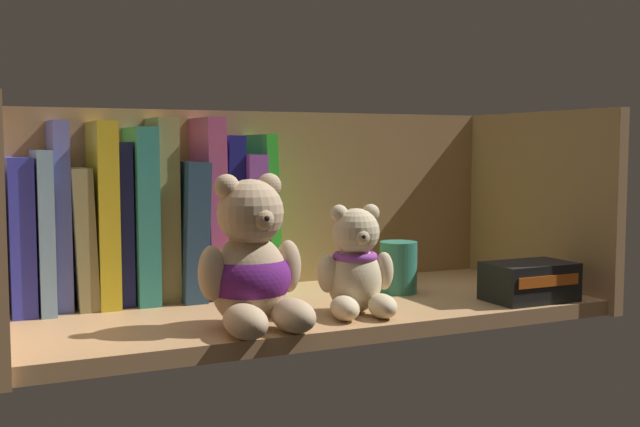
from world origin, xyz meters
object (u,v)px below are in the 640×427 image
(book_3, at_px, (79,237))
(pillar_candle, at_px, (398,267))
(book_8, at_px, (185,229))
(small_product_box, at_px, (529,281))
(book_7, at_px, (162,209))
(book_11, at_px, (244,223))
(book_0, at_px, (19,234))
(book_5, at_px, (120,222))
(book_6, at_px, (139,214))
(book_10, at_px, (225,215))
(book_9, at_px, (207,207))
(teddy_bear_smaller, at_px, (356,267))
(book_4, at_px, (101,213))
(book_12, at_px, (260,213))
(teddy_bear_larger, at_px, (251,268))
(book_1, at_px, (41,230))
(book_2, at_px, (59,214))

(book_3, xyz_separation_m, pillar_candle, (0.42, -0.11, -0.05))
(book_8, distance_m, small_product_box, 0.47)
(book_7, relative_size, book_11, 1.25)
(book_0, xyz_separation_m, book_5, (0.13, 0.00, 0.01))
(book_5, xyz_separation_m, book_6, (0.03, 0.00, 0.01))
(book_10, xyz_separation_m, book_11, (0.03, 0.00, -0.01))
(book_5, bearing_deg, book_6, 0.00)
(book_8, xyz_separation_m, book_9, (0.03, 0.00, 0.03))
(teddy_bear_smaller, bearing_deg, book_7, 133.48)
(book_7, distance_m, book_10, 0.09)
(book_0, distance_m, book_10, 0.27)
(small_product_box, bearing_deg, book_6, 154.20)
(book_4, bearing_deg, book_9, 0.00)
(book_12, relative_size, small_product_box, 1.93)
(book_0, height_order, teddy_bear_larger, book_0)
(book_4, height_order, book_12, book_4)
(book_5, xyz_separation_m, book_10, (0.15, 0.00, 0.00))
(book_4, height_order, book_5, book_4)
(book_1, distance_m, book_2, 0.03)
(teddy_bear_smaller, bearing_deg, book_9, 122.51)
(book_8, xyz_separation_m, book_11, (0.09, 0.00, 0.00))
(book_1, bearing_deg, book_11, 0.00)
(book_8, bearing_deg, book_5, 180.00)
(book_0, distance_m, book_12, 0.33)
(book_10, bearing_deg, book_7, 180.00)
(book_4, bearing_deg, teddy_bear_larger, -59.46)
(book_10, height_order, small_product_box, book_10)
(book_1, bearing_deg, teddy_bear_smaller, -30.22)
(book_6, height_order, book_10, book_6)
(book_8, height_order, book_10, book_10)
(book_0, xyz_separation_m, book_7, (0.18, 0.00, 0.03))
(small_product_box, bearing_deg, book_7, 152.66)
(book_11, bearing_deg, book_7, 180.00)
(book_3, distance_m, small_product_box, 0.60)
(book_1, bearing_deg, small_product_box, -20.92)
(book_5, relative_size, book_9, 0.86)
(book_3, relative_size, book_12, 0.80)
(book_4, bearing_deg, book_5, 0.00)
(book_6, bearing_deg, book_12, 0.00)
(teddy_bear_larger, bearing_deg, pillar_candle, 23.36)
(book_3, xyz_separation_m, teddy_bear_smaller, (0.30, -0.20, -0.03))
(book_0, xyz_separation_m, book_9, (0.25, 0.00, 0.03))
(book_8, distance_m, teddy_bear_smaller, 0.26)
(small_product_box, bearing_deg, book_11, 144.76)
(book_5, distance_m, small_product_box, 0.55)
(book_1, bearing_deg, pillar_candle, -12.76)
(book_7, height_order, book_8, book_7)
(book_3, bearing_deg, teddy_bear_smaller, -33.94)
(book_11, bearing_deg, book_6, 180.00)
(book_1, distance_m, book_6, 0.13)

